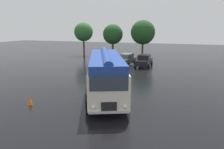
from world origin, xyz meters
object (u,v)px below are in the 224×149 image
vintage_bus (106,72)px  car_near_left (126,59)px  traffic_cone (30,101)px  car_mid_left (144,60)px

vintage_bus → car_near_left: vintage_bus is taller
vintage_bus → car_near_left: size_ratio=2.32×
car_near_left → traffic_cone: 18.31m
car_near_left → car_mid_left: size_ratio=1.04×
traffic_cone → car_mid_left: bearing=75.9°
vintage_bus → traffic_cone: size_ratio=18.60×
vintage_bus → car_mid_left: bearing=89.0°
vintage_bus → traffic_cone: (-4.24, -3.86, -1.62)m
vintage_bus → car_mid_left: size_ratio=2.43×
car_near_left → vintage_bus: bearing=-80.4°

